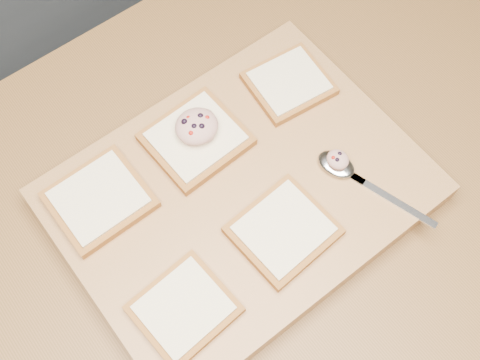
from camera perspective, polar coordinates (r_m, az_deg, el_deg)
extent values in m
plane|color=#515459|center=(1.70, 1.79, -13.67)|extent=(4.00, 4.00, 0.00)
cube|color=slate|center=(1.29, 2.32, -9.79)|extent=(1.90, 0.75, 0.84)
cube|color=brown|center=(0.87, 3.41, -1.64)|extent=(2.00, 0.80, 0.06)
cube|color=#A77247|center=(0.82, 0.00, -1.34)|extent=(0.47, 0.36, 0.04)
cube|color=#9D5928|center=(0.81, -13.17, -1.85)|extent=(0.12, 0.11, 0.01)
cube|color=#FFEDC2|center=(0.80, -13.30, -1.60)|extent=(0.10, 0.09, 0.00)
cube|color=#9D5928|center=(0.83, -4.19, 3.86)|extent=(0.13, 0.12, 0.01)
cube|color=#FFEDC2|center=(0.82, -4.23, 4.16)|extent=(0.11, 0.10, 0.00)
cube|color=#9D5928|center=(0.88, 4.66, 9.09)|extent=(0.12, 0.11, 0.01)
cube|color=#FFEDC2|center=(0.87, 4.70, 9.38)|extent=(0.10, 0.09, 0.00)
cube|color=#9D5928|center=(0.74, -5.33, -12.08)|extent=(0.12, 0.11, 0.01)
cube|color=#FFEDC2|center=(0.74, -5.38, -11.94)|extent=(0.10, 0.09, 0.00)
cube|color=#9D5928|center=(0.77, 4.13, -4.83)|extent=(0.12, 0.11, 0.01)
cube|color=#FFEDC2|center=(0.76, 4.17, -4.61)|extent=(0.11, 0.10, 0.00)
ellipsoid|color=#DA9C8B|center=(0.81, -4.14, 5.11)|extent=(0.06, 0.06, 0.03)
sphere|color=black|center=(0.81, -3.78, 6.05)|extent=(0.01, 0.01, 0.01)
sphere|color=black|center=(0.80, -5.29, 5.52)|extent=(0.01, 0.01, 0.01)
sphere|color=black|center=(0.80, -3.65, 5.09)|extent=(0.01, 0.01, 0.01)
sphere|color=black|center=(0.80, -4.36, 5.07)|extent=(0.01, 0.01, 0.01)
sphere|color=#A5140C|center=(0.81, -3.14, 5.91)|extent=(0.01, 0.01, 0.01)
sphere|color=#A5140C|center=(0.81, -4.90, 5.87)|extent=(0.01, 0.01, 0.01)
sphere|color=#A5140C|center=(0.79, -4.67, 4.45)|extent=(0.01, 0.01, 0.01)
ellipsoid|color=silver|center=(0.82, 9.11, 1.48)|extent=(0.05, 0.06, 0.01)
cube|color=silver|center=(0.82, 10.66, 0.37)|extent=(0.02, 0.04, 0.00)
cube|color=silver|center=(0.82, 14.10, -1.74)|extent=(0.05, 0.13, 0.00)
ellipsoid|color=#DA9C8B|center=(0.81, 9.25, 1.93)|extent=(0.03, 0.03, 0.02)
sphere|color=black|center=(0.80, 9.43, 2.45)|extent=(0.01, 0.01, 0.01)
sphere|color=black|center=(0.80, 9.20, 1.88)|extent=(0.01, 0.01, 0.01)
sphere|color=#A5140C|center=(0.80, 8.83, 2.10)|extent=(0.01, 0.01, 0.01)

